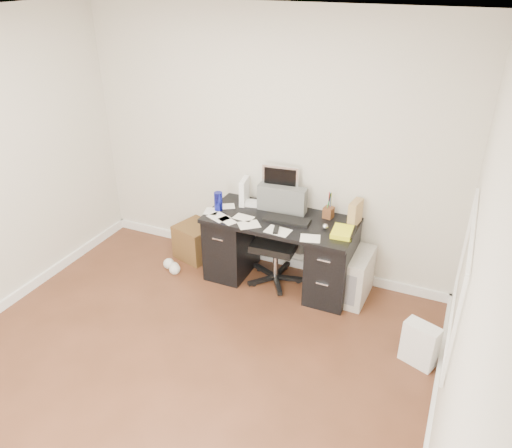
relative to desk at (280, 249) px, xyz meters
The scene contains 18 objects.
ground 1.73m from the desk, 100.29° to the right, with size 4.00×4.00×0.00m, color #492817.
room_shell 2.07m from the desk, 99.37° to the right, with size 4.02×4.02×2.71m.
desk is the anchor object (origin of this frame).
loose_papers 0.41m from the desk, 165.47° to the right, with size 1.10×0.60×0.00m, color silver, non-canonical shape.
lcd_monitor 0.64m from the desk, 114.04° to the left, with size 0.37×0.21×0.47m, color silver, non-canonical shape.
keyboard 0.37m from the desk, 19.02° to the right, with size 0.46×0.16×0.03m, color black.
computer_mouse 0.60m from the desk, ahead, with size 0.06×0.06×0.06m, color silver.
travel_mug 0.80m from the desk, behind, with size 0.09×0.09×0.19m, color #161C9C.
white_binder 0.71m from the desk, 159.33° to the left, with size 0.11×0.23×0.27m, color white.
magazine_file 0.86m from the desk, 15.26° to the left, with size 0.10×0.21×0.24m, color #A4814F.
pen_cup 0.68m from the desk, 26.93° to the left, with size 0.11×0.11×0.27m, color brown, non-canonical shape.
yellow_book 0.75m from the desk, ahead, with size 0.20×0.26×0.04m, color #FDFC1B.
paper_remote 0.44m from the desk, 75.04° to the right, with size 0.24×0.19×0.02m, color silver, non-canonical shape.
office_chair 0.12m from the desk, 167.61° to the left, with size 0.57×0.57×1.01m, color #4E514F, non-canonical shape.
pc_tower 0.82m from the desk, ahead, with size 0.22×0.50×0.50m, color #A8A297.
shopping_bag 1.65m from the desk, 23.20° to the right, with size 0.29×0.21×0.39m, color white.
wicker_basket 1.08m from the desk, behind, with size 0.39×0.39×0.39m, color #4A2F16.
desk_printer 0.81m from the desk, 166.44° to the left, with size 0.30×0.24×0.17m, color slate.
Camera 1 is at (1.85, -2.46, 3.02)m, focal length 35.00 mm.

